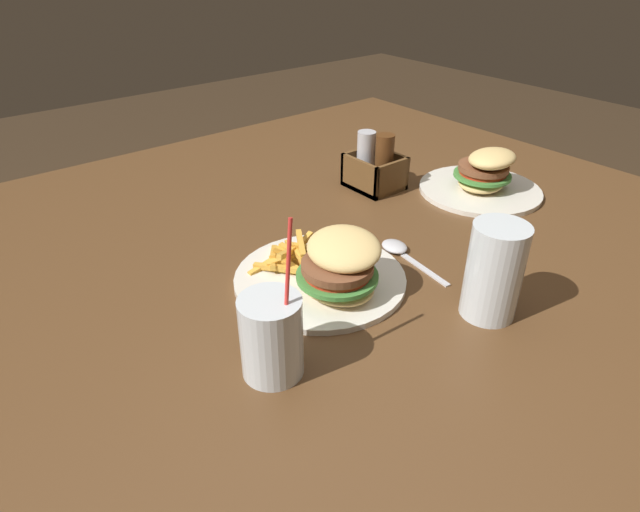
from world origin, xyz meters
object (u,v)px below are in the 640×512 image
Objects in this scene: meal_plate_near at (329,271)px; spoon at (398,248)px; beer_glass at (494,274)px; condiment_caddy at (375,167)px; meal_plate_far at (483,178)px; juice_glass at (272,339)px.

meal_plate_near reaches higher than spoon.
meal_plate_near is at bearing -143.90° from beer_glass.
condiment_caddy is at bearing 156.73° from beer_glass.
spoon is (-0.21, 0.03, -0.06)m from beer_glass.
condiment_caddy is (-0.24, 0.33, 0.01)m from meal_plate_near.
beer_glass is 0.22m from spoon.
meal_plate_far is 2.12× the size of condiment_caddy.
beer_glass reaches higher than meal_plate_far.
condiment_caddy is at bearing -135.87° from meal_plate_far.
spoon is at bearing -79.09° from meal_plate_far.
meal_plate_far is (-0.17, 0.66, -0.02)m from juice_glass.
juice_glass is at bearing -56.11° from condiment_caddy.
beer_glass is at bearing 36.10° from meal_plate_near.
meal_plate_far is (-0.06, 0.32, 0.03)m from spoon.
spoon is 0.33m from meal_plate_far.
juice_glass is 1.76× the size of condiment_caddy.
meal_plate_far is 0.23m from condiment_caddy.
meal_plate_near reaches higher than meal_plate_far.
spoon is (-0.01, 0.17, -0.03)m from meal_plate_near.
beer_glass is 0.47m from condiment_caddy.
spoon is at bearing 107.61° from juice_glass.
juice_glass is (0.10, -0.17, 0.02)m from meal_plate_near.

